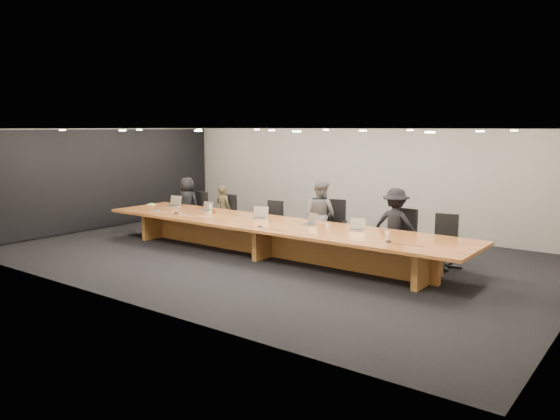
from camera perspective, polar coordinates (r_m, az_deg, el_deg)
The scene contains 29 objects.
ground at distance 12.16m, azimuth -0.85°, elevation -4.83°, with size 12.00×12.00×0.00m, color black.
back_wall at distance 15.26m, azimuth 8.36°, elevation 3.16°, with size 12.00×0.02×2.80m, color #B5B2A5.
left_wall_panel at distance 16.22m, azimuth -17.75°, elevation 3.07°, with size 0.08×7.84×2.74m, color black.
conference_table at distance 12.05m, azimuth -0.85°, elevation -2.43°, with size 9.00×1.80×0.75m.
chair_far_left at distance 15.47m, azimuth -8.70°, elevation -0.03°, with size 0.54×0.54×1.05m, color black, non-canonical shape.
chair_left at distance 14.53m, azimuth -5.74°, elevation -0.48°, with size 0.55×0.55×1.08m, color black, non-canonical shape.
chair_mid_left at distance 13.54m, azimuth -0.92°, elevation -1.19°, with size 0.53×0.53×1.04m, color black, non-canonical shape.
chair_mid_right at distance 12.68m, azimuth 5.45°, elevation -1.56°, with size 0.61×0.61×1.20m, color black, non-canonical shape.
chair_right at distance 11.85m, azimuth 12.55°, elevation -2.57°, with size 0.58×0.58×1.15m, color black, non-canonical shape.
chair_far_right at distance 11.52m, azimuth 16.82°, elevation -3.14°, with size 0.57×0.57×1.11m, color black, non-canonical shape.
person_a at distance 15.59m, azimuth -9.65°, elevation 0.73°, with size 0.70×0.46×1.44m, color black.
person_b at distance 14.59m, azimuth -5.92°, elevation 0.05°, with size 0.48×0.32×1.33m, color #332E1C.
person_c at distance 12.67m, azimuth 4.26°, elevation -0.55°, with size 0.79×0.62×1.63m, color #565658.
person_d at distance 11.85m, azimuth 11.96°, elevation -1.52°, with size 1.01×0.58×1.56m, color black.
laptop_a at distance 14.74m, azimuth -11.17°, elevation 0.92°, with size 0.37×0.27×0.29m, color beige, non-canonical shape.
laptop_b at distance 13.77m, azimuth -7.85°, elevation 0.37°, with size 0.31×0.23×0.24m, color tan, non-canonical shape.
laptop_c at distance 12.57m, azimuth -2.18°, elevation -0.27°, with size 0.35×0.25×0.28m, color tan, non-canonical shape.
laptop_d at distance 11.76m, azimuth 3.01°, elevation -0.95°, with size 0.32×0.23×0.25m, color tan, non-canonical shape.
laptop_e at distance 11.20m, azimuth 7.98°, elevation -1.50°, with size 0.32×0.24×0.26m, color #BDB191, non-canonical shape.
water_bottle at distance 13.31m, azimuth -7.30°, elevation 0.06°, with size 0.07×0.07×0.22m, color silver.
amber_mug at distance 13.41m, azimuth -6.91°, elevation -0.15°, with size 0.08×0.08×0.10m, color brown.
paper_cup_near at distance 11.43m, azimuth 5.00°, elevation -1.67°, with size 0.08×0.08×0.09m, color silver.
paper_cup_far at distance 10.66m, azimuth 11.13°, elevation -2.53°, with size 0.08×0.08×0.10m, color white.
notepad at distance 15.21m, azimuth -13.30°, elevation 0.56°, with size 0.21×0.17×0.01m, color white.
lime_gadget at distance 15.20m, azimuth -13.21°, elevation 0.63°, with size 0.16×0.09×0.03m, color #65C133.
av_box at distance 14.03m, azimuth -12.93°, elevation -0.06°, with size 0.20×0.15×0.03m, color silver.
mic_left at distance 13.58m, azimuth -10.80°, elevation -0.27°, with size 0.13×0.13×0.03m, color black.
mic_center at distance 11.52m, azimuth -2.12°, elevation -1.70°, with size 0.13×0.13×0.03m, color black.
mic_right at distance 10.23m, azimuth 11.25°, elevation -3.19°, with size 0.13×0.13×0.03m, color black.
Camera 1 is at (7.22, -9.37, 2.84)m, focal length 35.00 mm.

